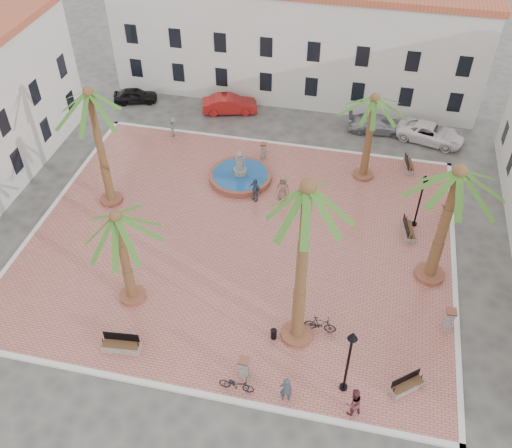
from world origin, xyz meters
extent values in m
plane|color=#56544F|center=(0.00, 0.00, 0.00)|extent=(120.00, 120.00, 0.00)
cube|color=#BA6559|center=(0.00, 0.00, 0.07)|extent=(26.00, 22.00, 0.15)
cube|color=silver|center=(0.00, 11.00, 0.08)|extent=(26.30, 0.30, 0.16)
cube|color=silver|center=(0.00, -11.00, 0.08)|extent=(26.30, 0.30, 0.16)
cube|color=silver|center=(13.00, 0.00, 0.08)|extent=(0.30, 22.30, 0.16)
cube|color=silver|center=(-13.00, 0.00, 0.08)|extent=(0.30, 22.30, 0.16)
cube|color=silver|center=(0.00, 20.00, 4.50)|extent=(30.00, 7.00, 9.00)
cube|color=black|center=(-13.12, 16.52, 2.20)|extent=(1.00, 0.12, 1.60)
cube|color=black|center=(-9.38, 16.52, 2.20)|extent=(1.00, 0.12, 1.60)
cube|color=black|center=(-5.62, 16.52, 2.20)|extent=(1.00, 0.12, 1.60)
cube|color=black|center=(-1.88, 16.52, 2.20)|extent=(1.00, 0.12, 1.60)
cube|color=black|center=(1.88, 16.52, 2.20)|extent=(1.00, 0.12, 1.60)
cube|color=black|center=(5.62, 16.52, 2.20)|extent=(1.00, 0.12, 1.60)
cube|color=black|center=(9.38, 16.52, 2.20)|extent=(1.00, 0.12, 1.60)
cube|color=black|center=(13.12, 16.52, 2.20)|extent=(1.00, 0.12, 1.60)
cube|color=black|center=(-13.12, 16.52, 5.20)|extent=(1.00, 0.12, 1.60)
cube|color=black|center=(-9.38, 16.52, 5.20)|extent=(1.00, 0.12, 1.60)
cube|color=black|center=(-5.62, 16.52, 5.20)|extent=(1.00, 0.12, 1.60)
cube|color=black|center=(-1.88, 16.52, 5.20)|extent=(1.00, 0.12, 1.60)
cube|color=black|center=(1.88, 16.52, 5.20)|extent=(1.00, 0.12, 1.60)
cube|color=black|center=(5.62, 16.52, 5.20)|extent=(1.00, 0.12, 1.60)
cube|color=black|center=(9.38, 16.52, 5.20)|extent=(1.00, 0.12, 1.60)
cube|color=black|center=(13.12, 16.52, 5.20)|extent=(1.00, 0.12, 1.60)
cube|color=black|center=(16.54, 9.08, 2.20)|extent=(0.12, 1.00, 1.60)
cube|color=black|center=(16.54, 12.80, 2.20)|extent=(0.12, 1.00, 1.60)
cube|color=black|center=(-16.02, 2.00, 2.20)|extent=(0.12, 1.00, 1.60)
cube|color=black|center=(-16.02, 6.00, 2.20)|extent=(0.12, 1.00, 1.60)
cube|color=black|center=(-16.02, 10.00, 2.20)|extent=(0.12, 1.00, 1.60)
cube|color=black|center=(-16.02, 2.00, 5.20)|extent=(0.12, 1.00, 1.60)
cube|color=black|center=(-16.02, 6.00, 5.20)|extent=(0.12, 1.00, 1.60)
cube|color=black|center=(-16.02, 10.00, 5.20)|extent=(0.12, 1.00, 1.60)
cylinder|color=#98503A|center=(-1.48, 6.01, 0.36)|extent=(4.44, 4.44, 0.42)
cylinder|color=#194C8C|center=(-1.48, 6.01, 0.55)|extent=(3.91, 3.91, 0.06)
cylinder|color=gray|center=(-1.48, 6.01, 0.57)|extent=(0.95, 0.95, 0.85)
cylinder|color=gray|center=(-1.48, 6.01, 1.42)|extent=(0.63, 0.63, 1.27)
sphere|color=gray|center=(-1.48, 6.01, 2.21)|extent=(0.46, 0.46, 0.46)
cylinder|color=#98503A|center=(-9.40, 1.77, 0.26)|extent=(1.50, 1.50, 0.23)
cylinder|color=brown|center=(-9.40, 1.77, 4.36)|extent=(0.49, 0.49, 7.96)
sphere|color=brown|center=(-9.40, 1.77, 8.34)|extent=(0.66, 0.66, 0.66)
cylinder|color=#98503A|center=(-4.80, -5.94, 0.26)|extent=(1.49, 1.49, 0.22)
cylinder|color=brown|center=(-4.80, -5.94, 3.28)|extent=(0.48, 0.48, 5.81)
sphere|color=brown|center=(-4.80, -5.94, 6.18)|extent=(0.65, 0.65, 0.65)
cylinder|color=#98503A|center=(4.67, -6.58, 0.28)|extent=(1.68, 1.68, 0.25)
cylinder|color=brown|center=(4.67, -6.58, 5.29)|extent=(0.55, 0.55, 9.79)
sphere|color=brown|center=(4.67, -6.58, 10.19)|extent=(0.74, 0.74, 0.74)
cylinder|color=#98503A|center=(11.53, -0.62, 0.28)|extent=(1.74, 1.74, 0.26)
cylinder|color=brown|center=(11.53, -0.62, 4.09)|extent=(0.57, 0.57, 7.35)
sphere|color=brown|center=(11.53, -0.62, 7.77)|extent=(0.76, 0.76, 0.76)
cylinder|color=#98503A|center=(6.95, 8.26, 0.26)|extent=(1.47, 1.47, 0.22)
cylinder|color=brown|center=(6.95, 8.26, 3.39)|extent=(0.48, 0.48, 6.03)
sphere|color=brown|center=(6.95, 8.26, 6.40)|extent=(0.64, 0.64, 0.64)
cube|color=gray|center=(-3.99, -9.44, 0.37)|extent=(2.03, 0.81, 0.44)
cube|color=#56351E|center=(-3.99, -9.44, 0.62)|extent=(1.92, 0.74, 0.07)
cube|color=black|center=(-4.02, -9.20, 0.92)|extent=(1.87, 0.25, 0.55)
cylinder|color=black|center=(-4.92, -9.54, 0.76)|extent=(0.05, 0.05, 0.33)
cylinder|color=black|center=(-3.06, -9.35, 0.76)|extent=(0.05, 0.05, 0.33)
cube|color=gray|center=(10.44, -8.59, 0.35)|extent=(1.70, 1.53, 0.39)
cube|color=#56351E|center=(10.44, -8.59, 0.57)|extent=(1.59, 1.43, 0.06)
cube|color=black|center=(10.30, -8.43, 0.83)|extent=(1.31, 1.09, 0.49)
cylinder|color=black|center=(9.80, -9.12, 0.69)|extent=(0.05, 0.05, 0.29)
cylinder|color=black|center=(11.08, -8.07, 0.69)|extent=(0.05, 0.05, 0.29)
cube|color=gray|center=(10.23, 2.75, 0.35)|extent=(0.92, 1.92, 0.41)
cube|color=#56351E|center=(10.23, 2.75, 0.59)|extent=(0.85, 1.81, 0.06)
cube|color=black|center=(10.01, 2.71, 0.87)|extent=(0.40, 1.72, 0.51)
cylinder|color=black|center=(10.41, 1.90, 0.71)|extent=(0.05, 0.05, 0.31)
cylinder|color=black|center=(10.06, 3.60, 0.71)|extent=(0.05, 0.05, 0.31)
cube|color=gray|center=(10.09, 9.82, 0.34)|extent=(0.81, 1.74, 0.37)
cube|color=#56351E|center=(10.09, 9.82, 0.55)|extent=(0.75, 1.64, 0.06)
cube|color=black|center=(9.89, 9.78, 0.80)|extent=(0.34, 1.56, 0.46)
cylinder|color=black|center=(10.24, 9.05, 0.66)|extent=(0.05, 0.05, 0.28)
cylinder|color=black|center=(9.95, 10.60, 0.66)|extent=(0.05, 0.05, 0.28)
cylinder|color=black|center=(7.43, -9.19, 0.24)|extent=(0.39, 0.39, 0.17)
cylinder|color=black|center=(7.43, -9.19, 2.22)|extent=(0.13, 0.13, 3.91)
cone|color=black|center=(7.43, -9.19, 4.34)|extent=(0.48, 0.48, 0.43)
sphere|color=beige|center=(7.43, -9.19, 4.17)|extent=(0.26, 0.26, 0.26)
cylinder|color=black|center=(10.58, 3.73, 0.23)|extent=(0.36, 0.36, 0.16)
cylinder|color=black|center=(10.58, 3.73, 2.03)|extent=(0.12, 0.12, 3.56)
cone|color=black|center=(10.58, 3.73, 3.96)|extent=(0.44, 0.44, 0.40)
sphere|color=beige|center=(10.58, 3.73, 3.81)|extent=(0.24, 0.24, 0.24)
cube|color=gray|center=(2.56, -9.62, 0.81)|extent=(0.43, 0.43, 1.31)
cube|color=#98503A|center=(2.56, -9.62, 1.51)|extent=(0.53, 0.53, 0.10)
cube|color=gray|center=(-0.42, 8.83, 0.75)|extent=(0.39, 0.39, 1.19)
cube|color=#98503A|center=(-0.42, 8.83, 1.39)|extent=(0.49, 0.49, 0.09)
cube|color=gray|center=(12.40, -4.38, 0.84)|extent=(0.46, 0.46, 1.38)
cube|color=#98503A|center=(12.40, -4.38, 1.58)|extent=(0.57, 0.57, 0.11)
cylinder|color=black|center=(3.51, -6.98, 0.46)|extent=(0.32, 0.32, 0.63)
imported|color=#313A48|center=(4.78, -10.40, 0.99)|extent=(0.67, 0.48, 1.69)
imported|color=black|center=(2.37, -10.40, 0.62)|extent=(1.79, 0.66, 0.93)
imported|color=#5E262F|center=(7.94, -10.40, 1.04)|extent=(1.09, 1.03, 1.78)
imported|color=black|center=(5.83, -5.98, 0.67)|extent=(1.73, 0.54, 1.03)
imported|color=#7E5E4D|center=(1.84, 4.49, 1.07)|extent=(0.92, 0.63, 1.84)
imported|color=#3E5165|center=(0.04, 3.98, 1.02)|extent=(1.09, 0.89, 1.74)
imported|color=#56565C|center=(-7.84, 10.21, 0.95)|extent=(0.81, 1.14, 1.59)
imported|color=slate|center=(12.40, 4.18, 1.07)|extent=(0.56, 1.72, 1.85)
imported|color=black|center=(-12.74, 14.68, 0.62)|extent=(3.88, 2.43, 1.23)
imported|color=#B11B19|center=(-4.54, 14.82, 0.73)|extent=(4.71, 2.69, 1.47)
imported|color=#9998A0|center=(7.48, 14.57, 0.66)|extent=(4.67, 2.18, 1.32)
imported|color=white|center=(11.58, 14.09, 0.71)|extent=(5.49, 3.48, 1.41)
camera|label=1|loc=(6.62, -25.07, 24.73)|focal=40.00mm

